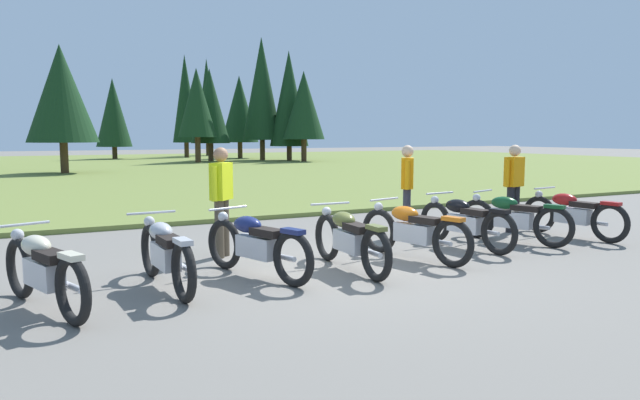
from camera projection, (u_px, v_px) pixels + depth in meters
ground_plane at (340, 268)px, 8.17m from camera, size 140.00×140.00×0.00m
grass_moorland at (101, 168)px, 31.88m from camera, size 80.00×44.00×0.10m
forest_treeline at (121, 98)px, 37.86m from camera, size 36.05×25.79×8.81m
motorcycle_cream at (44, 270)px, 6.14m from camera, size 0.88×2.02×0.88m
motorcycle_silver at (165, 253)px, 7.04m from camera, size 0.62×2.10×0.88m
motorcycle_navy at (256, 244)px, 7.60m from camera, size 0.87×2.02×0.88m
motorcycle_olive at (349, 239)px, 8.01m from camera, size 0.62×2.10×0.88m
motorcycle_orange at (413, 231)px, 8.68m from camera, size 0.76×2.06×0.88m
motorcycle_black at (465, 222)px, 9.59m from camera, size 0.62×2.10×0.88m
motorcycle_british_green at (513, 218)px, 10.06m from camera, size 0.87×2.02×0.88m
motorcycle_red at (572, 214)px, 10.57m from camera, size 0.63×2.10×0.88m
rider_in_hivis_vest at (221, 195)px, 8.82m from camera, size 0.41×0.42×1.67m
rider_with_back_turned at (514, 183)px, 11.12m from camera, size 0.54×0.29×1.67m
rider_near_row_end at (407, 185)px, 10.68m from camera, size 0.39×0.47×1.67m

